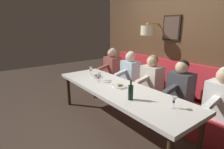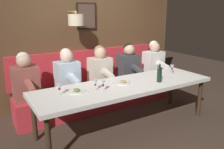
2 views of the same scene
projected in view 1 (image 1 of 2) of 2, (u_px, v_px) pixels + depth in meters
ground_plane at (117, 125)px, 3.33m from camera, size 12.00×12.00×0.00m
dining_table at (117, 91)px, 3.15m from camera, size 0.90×2.94×0.74m
banquette_bench at (150, 102)px, 3.78m from camera, size 0.52×3.14×0.45m
back_wall_panel at (171, 47)px, 3.81m from camera, size 0.59×4.34×2.90m
diner_nearest at (221, 95)px, 2.59m from camera, size 0.60×0.40×0.79m
diner_near at (181, 84)px, 3.10m from camera, size 0.60×0.40×0.79m
diner_middle at (152, 76)px, 3.61m from camera, size 0.60×0.40×0.79m
diner_far at (130, 69)px, 4.11m from camera, size 0.60×0.40×0.79m
diner_farthest at (112, 64)px, 4.65m from camera, size 0.60×0.40×0.79m
place_setting_0 at (120, 86)px, 3.17m from camera, size 0.24×0.32×0.05m
place_setting_1 at (96, 76)px, 3.79m from camera, size 0.24×0.32×0.05m
wine_glass_0 at (91, 69)px, 3.96m from camera, size 0.07×0.07×0.16m
wine_glass_1 at (98, 76)px, 3.41m from camera, size 0.07×0.07×0.16m
wine_glass_2 at (174, 100)px, 2.32m from camera, size 0.07×0.07×0.16m
wine_glass_3 at (100, 75)px, 3.52m from camera, size 0.07×0.07×0.16m
wine_bottle at (131, 92)px, 2.59m from camera, size 0.08×0.08×0.30m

